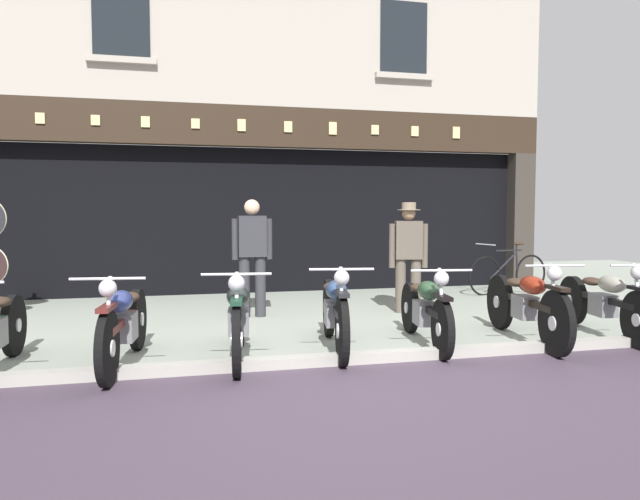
% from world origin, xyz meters
% --- Properties ---
extents(ground, '(22.67, 22.00, 0.18)m').
position_xyz_m(ground, '(0.00, -0.98, -0.04)').
color(ground, gray).
extents(shop_facade, '(10.97, 4.42, 6.14)m').
position_xyz_m(shop_facade, '(0.00, 7.02, 1.68)').
color(shop_facade, black).
rests_on(shop_facade, ground).
extents(motorcycle_left, '(0.62, 1.99, 0.92)m').
position_xyz_m(motorcycle_left, '(-2.03, 0.49, 0.42)').
color(motorcycle_left, black).
rests_on(motorcycle_left, ground).
extents(motorcycle_center_left, '(0.62, 1.96, 0.92)m').
position_xyz_m(motorcycle_center_left, '(-0.95, 0.50, 0.43)').
color(motorcycle_center_left, black).
rests_on(motorcycle_center_left, ground).
extents(motorcycle_center, '(0.62, 2.02, 0.94)m').
position_xyz_m(motorcycle_center, '(0.08, 0.67, 0.43)').
color(motorcycle_center, black).
rests_on(motorcycle_center, ground).
extents(motorcycle_center_right, '(0.62, 1.92, 0.90)m').
position_xyz_m(motorcycle_center_right, '(1.10, 0.64, 0.41)').
color(motorcycle_center_right, black).
rests_on(motorcycle_center_right, ground).
extents(motorcycle_right, '(0.62, 2.11, 0.93)m').
position_xyz_m(motorcycle_right, '(2.28, 0.54, 0.44)').
color(motorcycle_right, black).
rests_on(motorcycle_right, ground).
extents(motorcycle_far_right, '(0.62, 2.03, 0.91)m').
position_xyz_m(motorcycle_far_right, '(3.35, 0.59, 0.42)').
color(motorcycle_far_right, black).
rests_on(motorcycle_far_right, ground).
extents(salesman_left, '(0.56, 0.25, 1.63)m').
position_xyz_m(salesman_left, '(-0.52, 2.85, 0.91)').
color(salesman_left, '#2D2D33').
rests_on(salesman_left, ground).
extents(shopkeeper_center, '(0.55, 0.33, 1.60)m').
position_xyz_m(shopkeeper_center, '(1.72, 2.66, 0.88)').
color(shopkeeper_center, brown).
rests_on(shopkeeper_center, ground).
extents(advert_board_near, '(0.74, 0.03, 0.91)m').
position_xyz_m(advert_board_near, '(2.69, 5.40, 1.83)').
color(advert_board_near, beige).
extents(advert_board_far, '(0.66, 0.03, 1.08)m').
position_xyz_m(advert_board_far, '(3.87, 5.40, 1.83)').
color(advert_board_far, silver).
extents(leaning_bicycle, '(1.73, 0.52, 0.94)m').
position_xyz_m(leaning_bicycle, '(4.24, 4.11, 0.37)').
color(leaning_bicycle, black).
rests_on(leaning_bicycle, ground).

